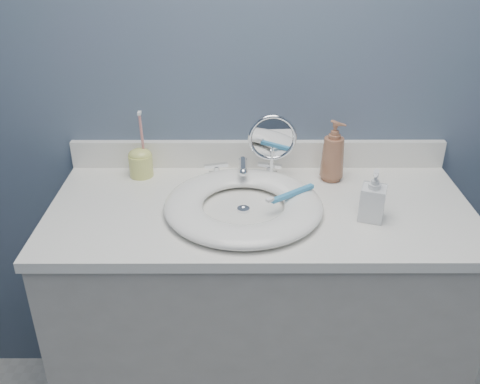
{
  "coord_description": "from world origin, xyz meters",
  "views": [
    {
      "loc": [
        -0.06,
        -0.37,
        1.64
      ],
      "look_at": [
        -0.06,
        0.94,
        0.94
      ],
      "focal_mm": 40.0,
      "sensor_mm": 36.0,
      "label": 1
    }
  ],
  "objects_px": {
    "soap_bottle_amber": "(333,151)",
    "toothbrush_holder": "(141,161)",
    "makeup_mirror": "(272,146)",
    "soap_bottle_clear": "(373,195)"
  },
  "relations": [
    {
      "from": "soap_bottle_amber",
      "to": "toothbrush_holder",
      "type": "height_order",
      "value": "toothbrush_holder"
    },
    {
      "from": "makeup_mirror",
      "to": "soap_bottle_clear",
      "type": "height_order",
      "value": "makeup_mirror"
    },
    {
      "from": "makeup_mirror",
      "to": "toothbrush_holder",
      "type": "distance_m",
      "value": 0.42
    },
    {
      "from": "toothbrush_holder",
      "to": "soap_bottle_clear",
      "type": "bearing_deg",
      "value": -21.65
    },
    {
      "from": "soap_bottle_amber",
      "to": "toothbrush_holder",
      "type": "xyz_separation_m",
      "value": [
        -0.6,
        0.03,
        -0.05
      ]
    },
    {
      "from": "makeup_mirror",
      "to": "soap_bottle_amber",
      "type": "height_order",
      "value": "makeup_mirror"
    },
    {
      "from": "soap_bottle_amber",
      "to": "soap_bottle_clear",
      "type": "xyz_separation_m",
      "value": [
        0.07,
        -0.24,
        -0.02
      ]
    },
    {
      "from": "soap_bottle_clear",
      "to": "toothbrush_holder",
      "type": "xyz_separation_m",
      "value": [
        -0.68,
        0.27,
        -0.02
      ]
    },
    {
      "from": "makeup_mirror",
      "to": "soap_bottle_clear",
      "type": "distance_m",
      "value": 0.35
    },
    {
      "from": "soap_bottle_clear",
      "to": "toothbrush_holder",
      "type": "distance_m",
      "value": 0.73
    }
  ]
}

